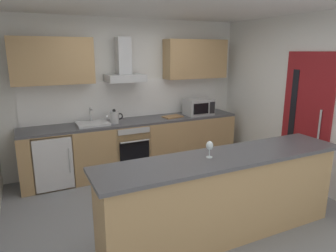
{
  "coord_description": "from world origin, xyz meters",
  "views": [
    {
      "loc": [
        -1.7,
        -3.29,
        2.06
      ],
      "look_at": [
        0.06,
        0.38,
        1.05
      ],
      "focal_mm": 32.49,
      "sensor_mm": 36.0,
      "label": 1
    }
  ],
  "objects_px": {
    "wine_glass": "(210,146)",
    "kettle": "(114,117)",
    "refrigerator": "(52,159)",
    "sink": "(93,123)",
    "range_hood": "(124,68)",
    "oven": "(129,146)",
    "microwave": "(199,107)",
    "chopping_board": "(173,117)"
  },
  "relations": [
    {
      "from": "wine_glass",
      "to": "kettle",
      "type": "bearing_deg",
      "value": 100.11
    },
    {
      "from": "oven",
      "to": "refrigerator",
      "type": "bearing_deg",
      "value": -179.88
    },
    {
      "from": "microwave",
      "to": "range_hood",
      "type": "height_order",
      "value": "range_hood"
    },
    {
      "from": "microwave",
      "to": "sink",
      "type": "bearing_deg",
      "value": 178.86
    },
    {
      "from": "refrigerator",
      "to": "sink",
      "type": "height_order",
      "value": "sink"
    },
    {
      "from": "refrigerator",
      "to": "wine_glass",
      "type": "relative_size",
      "value": 4.78
    },
    {
      "from": "kettle",
      "to": "range_hood",
      "type": "bearing_deg",
      "value": 33.64
    },
    {
      "from": "refrigerator",
      "to": "sink",
      "type": "distance_m",
      "value": 0.83
    },
    {
      "from": "refrigerator",
      "to": "kettle",
      "type": "height_order",
      "value": "kettle"
    },
    {
      "from": "refrigerator",
      "to": "kettle",
      "type": "bearing_deg",
      "value": -1.76
    },
    {
      "from": "oven",
      "to": "sink",
      "type": "xyz_separation_m",
      "value": [
        -0.6,
        0.01,
        0.47
      ]
    },
    {
      "from": "refrigerator",
      "to": "wine_glass",
      "type": "height_order",
      "value": "wine_glass"
    },
    {
      "from": "sink",
      "to": "chopping_board",
      "type": "distance_m",
      "value": 1.42
    },
    {
      "from": "range_hood",
      "to": "chopping_board",
      "type": "xyz_separation_m",
      "value": [
        0.83,
        -0.15,
        -0.88
      ]
    },
    {
      "from": "refrigerator",
      "to": "chopping_board",
      "type": "xyz_separation_m",
      "value": [
        2.08,
        -0.02,
        0.49
      ]
    },
    {
      "from": "kettle",
      "to": "wine_glass",
      "type": "bearing_deg",
      "value": -79.89
    },
    {
      "from": "microwave",
      "to": "kettle",
      "type": "distance_m",
      "value": 1.61
    },
    {
      "from": "oven",
      "to": "chopping_board",
      "type": "relative_size",
      "value": 2.35
    },
    {
      "from": "microwave",
      "to": "sink",
      "type": "distance_m",
      "value": 1.96
    },
    {
      "from": "oven",
      "to": "microwave",
      "type": "xyz_separation_m",
      "value": [
        1.36,
        -0.03,
        0.59
      ]
    },
    {
      "from": "oven",
      "to": "kettle",
      "type": "relative_size",
      "value": 2.77
    },
    {
      "from": "range_hood",
      "to": "oven",
      "type": "bearing_deg",
      "value": -90.0
    },
    {
      "from": "refrigerator",
      "to": "sink",
      "type": "bearing_deg",
      "value": 1.2
    },
    {
      "from": "microwave",
      "to": "range_hood",
      "type": "distance_m",
      "value": 1.56
    },
    {
      "from": "wine_glass",
      "to": "microwave",
      "type": "bearing_deg",
      "value": 61.33
    },
    {
      "from": "refrigerator",
      "to": "chopping_board",
      "type": "relative_size",
      "value": 2.5
    },
    {
      "from": "sink",
      "to": "oven",
      "type": "bearing_deg",
      "value": -1.06
    },
    {
      "from": "oven",
      "to": "refrigerator",
      "type": "distance_m",
      "value": 1.25
    },
    {
      "from": "microwave",
      "to": "kettle",
      "type": "bearing_deg",
      "value": -179.79
    },
    {
      "from": "kettle",
      "to": "wine_glass",
      "type": "height_order",
      "value": "wine_glass"
    },
    {
      "from": "chopping_board",
      "to": "sink",
      "type": "bearing_deg",
      "value": 178.6
    },
    {
      "from": "sink",
      "to": "range_hood",
      "type": "bearing_deg",
      "value": 11.24
    },
    {
      "from": "oven",
      "to": "kettle",
      "type": "height_order",
      "value": "kettle"
    },
    {
      "from": "oven",
      "to": "chopping_board",
      "type": "bearing_deg",
      "value": -1.64
    },
    {
      "from": "refrigerator",
      "to": "wine_glass",
      "type": "distance_m",
      "value": 2.73
    },
    {
      "from": "refrigerator",
      "to": "kettle",
      "type": "xyz_separation_m",
      "value": [
        1.01,
        -0.03,
        0.58
      ]
    },
    {
      "from": "refrigerator",
      "to": "range_hood",
      "type": "xyz_separation_m",
      "value": [
        1.25,
        0.13,
        1.36
      ]
    },
    {
      "from": "oven",
      "to": "sink",
      "type": "height_order",
      "value": "sink"
    },
    {
      "from": "oven",
      "to": "microwave",
      "type": "relative_size",
      "value": 1.6
    },
    {
      "from": "kettle",
      "to": "wine_glass",
      "type": "distance_m",
      "value": 2.25
    },
    {
      "from": "sink",
      "to": "kettle",
      "type": "height_order",
      "value": "sink"
    },
    {
      "from": "sink",
      "to": "chopping_board",
      "type": "height_order",
      "value": "sink"
    }
  ]
}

